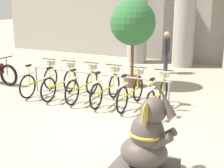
# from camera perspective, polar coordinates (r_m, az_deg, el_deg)

# --- Properties ---
(ground_plane) EXTENTS (60.00, 60.00, 0.00)m
(ground_plane) POSITION_cam_1_polar(r_m,az_deg,el_deg) (6.70, -2.62, -8.84)
(ground_plane) COLOR #9E937F
(column_left) EXTENTS (1.10, 1.10, 5.16)m
(column_left) POSITION_cam_1_polar(r_m,az_deg,el_deg) (13.91, 4.70, 14.72)
(column_left) COLOR gray
(column_left) RESTS_ON ground_plane
(column_middle) EXTENTS (1.10, 1.10, 5.16)m
(column_middle) POSITION_cam_1_polar(r_m,az_deg,el_deg) (13.31, 13.31, 14.35)
(column_middle) COLOR gray
(column_middle) RESTS_ON ground_plane
(bike_rack) EXTENTS (4.24, 0.05, 0.77)m
(bike_rack) POSITION_cam_1_polar(r_m,az_deg,el_deg) (8.61, -2.95, 0.99)
(bike_rack) COLOR gray
(bike_rack) RESTS_ON ground_plane
(bicycle_0) EXTENTS (0.48, 1.78, 0.98)m
(bicycle_0) POSITION_cam_1_polar(r_m,az_deg,el_deg) (9.54, -12.96, 0.73)
(bicycle_0) COLOR black
(bicycle_0) RESTS_ON ground_plane
(bicycle_1) EXTENTS (0.48, 1.78, 0.98)m
(bicycle_1) POSITION_cam_1_polar(r_m,az_deg,el_deg) (9.11, -9.41, 0.23)
(bicycle_1) COLOR black
(bicycle_1) RESTS_ON ground_plane
(bicycle_2) EXTENTS (0.48, 1.78, 0.98)m
(bicycle_2) POSITION_cam_1_polar(r_m,az_deg,el_deg) (8.77, -5.29, -0.21)
(bicycle_2) COLOR black
(bicycle_2) RESTS_ON ground_plane
(bicycle_3) EXTENTS (0.48, 1.78, 0.98)m
(bicycle_3) POSITION_cam_1_polar(r_m,az_deg,el_deg) (8.43, -1.05, -0.78)
(bicycle_3) COLOR black
(bicycle_3) RESTS_ON ground_plane
(bicycle_4) EXTENTS (0.48, 1.78, 0.98)m
(bicycle_4) POSITION_cam_1_polar(r_m,az_deg,el_deg) (8.15, 3.56, -1.37)
(bicycle_4) COLOR black
(bicycle_4) RESTS_ON ground_plane
(bicycle_5) EXTENTS (0.48, 1.78, 0.98)m
(bicycle_5) POSITION_cam_1_polar(r_m,az_deg,el_deg) (7.88, 8.36, -2.08)
(bicycle_5) COLOR black
(bicycle_5) RESTS_ON ground_plane
(elephant_statue) EXTENTS (0.99, 0.99, 1.53)m
(elephant_statue) POSITION_cam_1_polar(r_m,az_deg,el_deg) (5.03, 6.31, -10.91)
(elephant_statue) COLOR #4C4742
(elephant_statue) RESTS_ON ground_plane
(person_pedestrian) EXTENTS (0.21, 0.47, 1.58)m
(person_pedestrian) POSITION_cam_1_polar(r_m,az_deg,el_deg) (11.94, 9.91, 6.34)
(person_pedestrian) COLOR #383342
(person_pedestrian) RESTS_ON ground_plane
(potted_tree) EXTENTS (1.42, 1.42, 2.74)m
(potted_tree) POSITION_cam_1_polar(r_m,az_deg,el_deg) (9.85, 3.82, 10.72)
(potted_tree) COLOR brown
(potted_tree) RESTS_ON ground_plane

